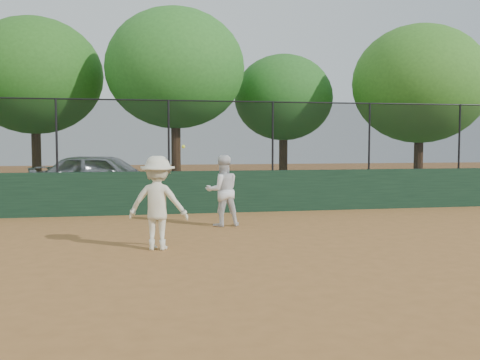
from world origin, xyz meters
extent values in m
plane|color=#A16834|center=(0.00, 0.00, 0.00)|extent=(80.00, 80.00, 0.00)
cube|color=#183522|center=(0.00, 6.00, 0.60)|extent=(26.00, 0.20, 1.20)
cube|color=#284E18|center=(0.00, 12.00, 0.00)|extent=(36.00, 12.00, 0.01)
imported|color=silver|center=(-2.48, 9.59, 0.83)|extent=(5.24, 3.20, 1.67)
imported|color=white|center=(0.63, 3.53, 0.85)|extent=(0.90, 0.74, 1.71)
imported|color=#E8E4C5|center=(-1.01, 0.97, 0.88)|extent=(1.28, 0.95, 1.76)
sphere|color=#D4F135|center=(-0.55, 0.64, 1.93)|extent=(0.07, 0.07, 0.07)
cube|color=black|center=(0.00, 6.00, 2.20)|extent=(26.00, 0.02, 2.00)
cylinder|color=black|center=(0.00, 6.00, 3.18)|extent=(26.00, 0.04, 0.04)
cylinder|color=black|center=(-3.50, 6.00, 2.20)|extent=(0.06, 0.06, 2.00)
cylinder|color=black|center=(-0.50, 6.00, 2.20)|extent=(0.06, 0.06, 2.00)
cylinder|color=black|center=(2.50, 6.00, 2.20)|extent=(0.06, 0.06, 2.00)
cylinder|color=black|center=(5.50, 6.00, 2.20)|extent=(0.06, 0.06, 2.00)
cylinder|color=black|center=(8.50, 6.00, 2.20)|extent=(0.06, 0.06, 2.00)
cylinder|color=#482F19|center=(-5.25, 12.99, 1.29)|extent=(0.36, 0.36, 2.58)
ellipsoid|color=#285E1B|center=(-5.25, 12.99, 4.60)|extent=(5.23, 4.75, 4.51)
cylinder|color=#482C19|center=(0.07, 11.16, 1.38)|extent=(0.36, 0.36, 2.77)
ellipsoid|color=#2B6A21|center=(0.07, 11.16, 4.77)|extent=(5.19, 4.72, 4.48)
cylinder|color=#422816|center=(4.75, 12.92, 1.15)|extent=(0.36, 0.36, 2.29)
ellipsoid|color=#255C1E|center=(4.75, 12.92, 3.91)|extent=(4.19, 3.81, 3.62)
cylinder|color=#422817|center=(9.51, 10.23, 1.12)|extent=(0.36, 0.36, 2.23)
ellipsoid|color=#346C1F|center=(9.51, 10.23, 4.29)|extent=(5.32, 4.84, 4.60)
camera|label=1|loc=(-1.38, -9.09, 2.00)|focal=40.00mm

